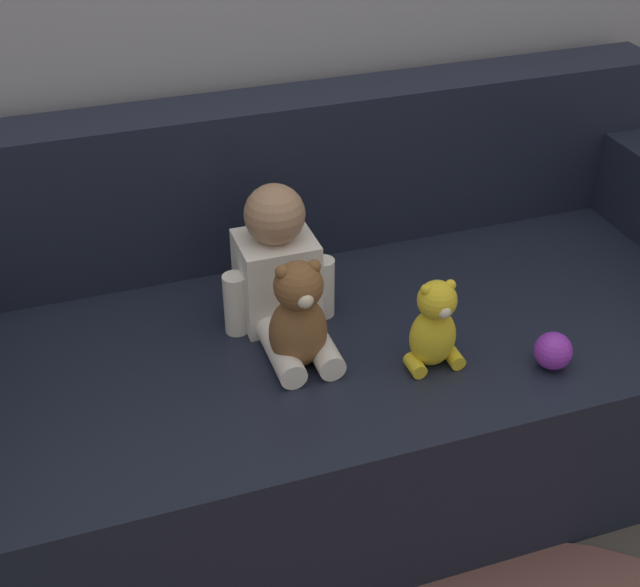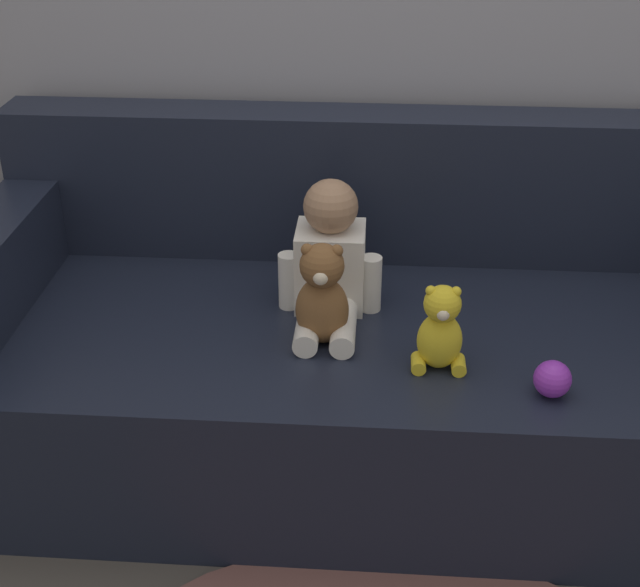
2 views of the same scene
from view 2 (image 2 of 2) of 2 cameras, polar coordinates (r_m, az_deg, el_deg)
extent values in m
plane|color=#4C4742|center=(2.63, 3.32, -9.91)|extent=(12.00, 12.00, 0.00)
cube|color=black|center=(2.49, 3.46, -5.91)|extent=(2.17, 0.96, 0.45)
cube|color=black|center=(2.63, 3.91, 6.94)|extent=(2.17, 0.18, 0.43)
cube|color=white|center=(2.38, 0.77, 1.71)|extent=(0.18, 0.16, 0.22)
sphere|color=#A37A5B|center=(2.30, 0.80, 5.59)|extent=(0.14, 0.14, 0.14)
cylinder|color=white|center=(2.26, -0.66, -2.14)|extent=(0.06, 0.20, 0.06)
cylinder|color=white|center=(2.26, 1.63, -2.23)|extent=(0.06, 0.20, 0.06)
cylinder|color=white|center=(2.38, -1.90, 0.82)|extent=(0.06, 0.06, 0.16)
cylinder|color=white|center=(2.37, 3.37, 0.64)|extent=(0.06, 0.06, 0.16)
ellipsoid|color=brown|center=(2.21, 0.24, -1.08)|extent=(0.13, 0.11, 0.18)
sphere|color=brown|center=(2.15, 0.23, 1.80)|extent=(0.11, 0.11, 0.11)
sphere|color=brown|center=(2.13, -0.72, 2.81)|extent=(0.03, 0.03, 0.03)
sphere|color=brown|center=(2.13, 1.20, 2.75)|extent=(0.03, 0.03, 0.03)
sphere|color=beige|center=(2.11, 0.15, 1.05)|extent=(0.04, 0.04, 0.04)
ellipsoid|color=yellow|center=(2.15, 7.76, -3.00)|extent=(0.11, 0.09, 0.15)
sphere|color=yellow|center=(2.09, 7.96, -0.66)|extent=(0.09, 0.09, 0.09)
sphere|color=yellow|center=(2.07, 7.22, 0.17)|extent=(0.02, 0.02, 0.02)
sphere|color=yellow|center=(2.07, 8.82, 0.11)|extent=(0.02, 0.02, 0.02)
sphere|color=beige|center=(2.06, 8.00, -1.32)|extent=(0.03, 0.03, 0.03)
cylinder|color=yellow|center=(2.16, 6.42, -4.48)|extent=(0.04, 0.06, 0.04)
cylinder|color=yellow|center=(2.16, 8.96, -4.55)|extent=(0.04, 0.06, 0.04)
sphere|color=purple|center=(2.11, 14.77, -5.32)|extent=(0.09, 0.09, 0.09)
camera|label=1|loc=(0.71, -59.86, 21.26)|focal=50.00mm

